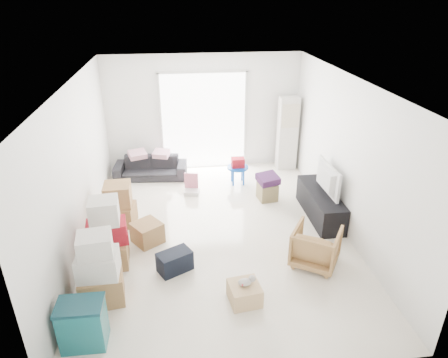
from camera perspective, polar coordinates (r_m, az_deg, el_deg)
name	(u,v)px	position (r m, az deg, el deg)	size (l,w,h in m)	color
room_shell	(218,163)	(6.63, -0.91, 2.26)	(4.98, 6.48, 3.18)	white
sliding_door	(204,118)	(9.46, -2.93, 8.75)	(2.10, 0.04, 2.33)	white
ac_tower	(287,134)	(9.60, 9.04, 6.41)	(0.45, 0.30, 1.75)	beige
tv_console	(320,204)	(7.83, 13.61, -3.50)	(0.47, 1.57, 0.52)	black
television	(322,189)	(7.69, 13.85, -1.39)	(0.96, 0.55, 0.13)	black
sofa	(150,165)	(9.32, -10.47, 2.05)	(1.64, 0.48, 0.64)	black
pillow_left	(137,149)	(9.25, -12.34, 4.19)	(0.35, 0.27, 0.11)	#B98797
pillow_right	(161,148)	(9.20, -9.00, 4.36)	(0.32, 0.26, 0.11)	#B98797
armchair	(316,245)	(6.49, 13.00, -9.13)	(0.68, 0.64, 0.70)	tan
storage_bins	(83,324)	(5.40, -19.52, -18.94)	(0.55, 0.39, 0.63)	#156268
box_stack_a	(99,272)	(5.83, -17.39, -12.56)	(0.65, 0.57, 1.08)	#916641
box_stack_b	(108,237)	(6.51, -16.29, -7.91)	(0.68, 0.60, 1.14)	#916641
box_stack_c	(119,205)	(7.57, -14.78, -3.58)	(0.61, 0.54, 0.81)	#916641
loose_box	(147,233)	(7.04, -10.90, -7.54)	(0.44, 0.44, 0.37)	#916641
duffel_bag	(175,261)	(6.34, -7.05, -11.60)	(0.51, 0.31, 0.33)	black
ottoman	(267,191)	(8.31, 6.20, -1.75)	(0.36, 0.36, 0.36)	olive
blanket	(268,180)	(8.20, 6.28, -0.19)	(0.40, 0.40, 0.14)	#421F4E
kids_table	(238,166)	(8.84, 1.98, 1.92)	(0.47, 0.47, 0.61)	#0842AB
toy_walker	(192,188)	(8.58, -4.64, -1.22)	(0.36, 0.33, 0.42)	silver
wood_crate	(245,293)	(5.79, 2.95, -15.96)	(0.42, 0.42, 0.28)	#DBB67E
plush_bunny	(247,281)	(5.67, 3.27, -14.39)	(0.25, 0.14, 0.13)	#B2ADA8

